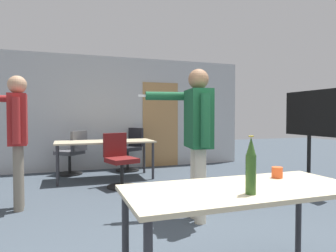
% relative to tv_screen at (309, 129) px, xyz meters
% --- Properties ---
extents(back_wall, '(6.41, 0.12, 2.61)m').
position_rel_tv_screen_xyz_m(back_wall, '(-2.63, 3.19, 0.28)').
color(back_wall, '#B2B5B7').
rests_on(back_wall, ground_plane).
extents(conference_table_near, '(1.64, 0.72, 0.75)m').
position_rel_tv_screen_xyz_m(conference_table_near, '(-2.64, -2.10, -0.35)').
color(conference_table_near, '#C6B793').
rests_on(conference_table_near, ground_plane).
extents(conference_table_far, '(1.87, 0.79, 0.75)m').
position_rel_tv_screen_xyz_m(conference_table_far, '(-3.04, 2.06, -0.34)').
color(conference_table_far, '#C6B793').
rests_on(conference_table_far, ground_plane).
extents(tv_screen, '(0.44, 1.04, 1.65)m').
position_rel_tv_screen_xyz_m(tv_screen, '(0.00, 0.00, 0.00)').
color(tv_screen, black).
rests_on(tv_screen, ground_plane).
extents(person_center_tall, '(0.81, 0.58, 1.76)m').
position_rel_tv_screen_xyz_m(person_center_tall, '(-4.39, 0.49, 0.07)').
color(person_center_tall, slate).
rests_on(person_center_tall, ground_plane).
extents(person_near_casual, '(0.79, 0.73, 1.79)m').
position_rel_tv_screen_xyz_m(person_near_casual, '(-2.33, -0.66, 0.07)').
color(person_near_casual, beige).
rests_on(person_near_casual, ground_plane).
extents(office_chair_side_rolled, '(0.68, 0.65, 0.96)m').
position_rel_tv_screen_xyz_m(office_chair_side_rolled, '(-2.39, 2.82, -0.56)').
color(office_chair_side_rolled, black).
rests_on(office_chair_side_rolled, ground_plane).
extents(office_chair_far_left, '(0.69, 0.68, 0.93)m').
position_rel_tv_screen_xyz_m(office_chair_far_left, '(-3.64, 2.71, -0.58)').
color(office_chair_far_left, black).
rests_on(office_chair_far_left, ground_plane).
extents(office_chair_far_right, '(0.58, 0.63, 0.93)m').
position_rel_tv_screen_xyz_m(office_chair_far_right, '(-2.89, 1.32, -0.58)').
color(office_chair_far_right, black).
rests_on(office_chair_far_right, ground_plane).
extents(beer_bottle, '(0.07, 0.07, 0.37)m').
position_rel_tv_screen_xyz_m(beer_bottle, '(-2.70, -2.27, -0.10)').
color(beer_bottle, '#2D511E').
rests_on(beer_bottle, conference_table_near).
extents(drink_cup, '(0.08, 0.08, 0.09)m').
position_rel_tv_screen_xyz_m(drink_cup, '(-2.21, -1.92, -0.23)').
color(drink_cup, '#E05123').
rests_on(drink_cup, conference_table_near).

